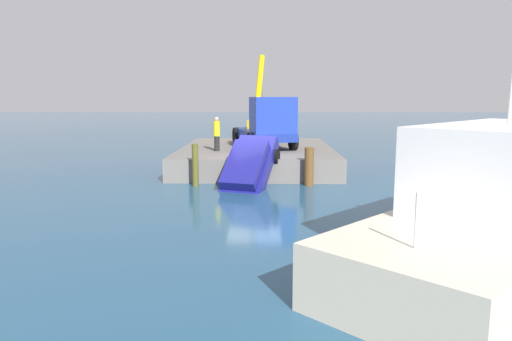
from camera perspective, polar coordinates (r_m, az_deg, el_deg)
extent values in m
plane|color=navy|center=(21.83, -0.19, -1.49)|extent=(200.00, 200.00, 0.00)
cube|color=slate|center=(27.04, 0.07, 1.72)|extent=(11.19, 8.42, 1.11)
cube|color=navy|center=(26.82, 0.85, 4.40)|extent=(6.11, 3.69, 0.45)
cube|color=#1F39AF|center=(24.77, 2.06, 6.71)|extent=(2.11, 2.54, 1.87)
cylinder|color=black|center=(25.25, 4.52, 3.58)|extent=(1.04, 0.55, 1.00)
cylinder|color=black|center=(24.63, -0.56, 3.48)|extent=(1.04, 0.55, 1.00)
cylinder|color=black|center=(29.06, 2.04, 4.30)|extent=(1.04, 0.55, 1.00)
cylinder|color=black|center=(28.52, -2.41, 4.22)|extent=(1.04, 0.55, 1.00)
cylinder|color=#E5B20C|center=(29.85, 0.37, 9.97)|extent=(3.24, 0.74, 4.27)
cube|color=#E5B20C|center=(28.45, -0.03, 5.62)|extent=(1.00, 1.00, 0.50)
cylinder|color=#4C4C19|center=(31.30, 0.73, 8.79)|extent=(0.04, 0.04, 5.29)
cylinder|color=black|center=(24.96, -4.75, 3.27)|extent=(0.28, 0.28, 0.78)
cylinder|color=yellow|center=(24.90, -4.77, 5.07)|extent=(0.34, 0.34, 0.78)
sphere|color=tan|center=(24.87, -4.79, 6.23)|extent=(0.23, 0.23, 0.23)
cube|color=navy|center=(20.51, -1.15, -0.78)|extent=(4.33, 2.93, 3.38)
cube|color=navy|center=(20.27, -1.32, 0.74)|extent=(2.68, 2.21, 1.99)
cylinder|color=black|center=(19.50, 0.27, -5.06)|extent=(0.92, 0.49, 0.90)
cylinder|color=black|center=(20.13, -4.59, -4.64)|extent=(0.92, 0.49, 0.90)
cylinder|color=black|center=(21.48, 2.43, 1.73)|extent=(0.92, 0.49, 0.90)
cylinder|color=black|center=(22.05, -2.05, 1.92)|extent=(0.92, 0.49, 0.90)
cube|color=beige|center=(13.81, 28.12, -7.84)|extent=(11.66, 11.40, 2.18)
cube|color=white|center=(12.79, 27.96, 0.50)|extent=(5.94, 5.86, 2.00)
cylinder|color=white|center=(12.68, 28.49, 7.67)|extent=(0.10, 0.10, 1.20)
cylinder|color=silver|center=(8.73, 18.83, -5.77)|extent=(0.06, 0.06, 1.00)
cylinder|color=#52501F|center=(21.08, -7.35, 0.64)|extent=(0.28, 0.28, 1.88)
cylinder|color=brown|center=(21.02, -0.24, 0.70)|extent=(0.37, 0.37, 1.88)
cylinder|color=brown|center=(21.18, 6.43, 0.48)|extent=(0.42, 0.42, 1.71)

